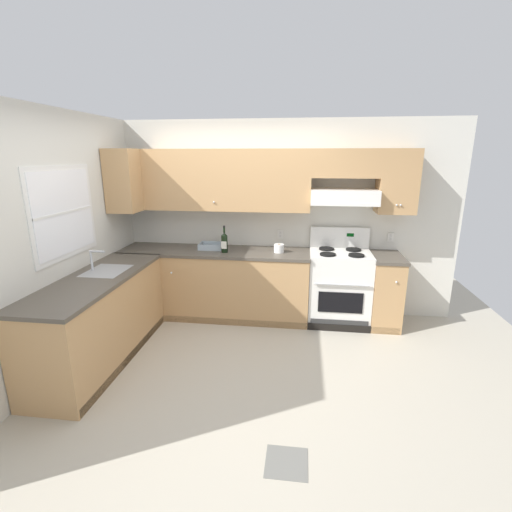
% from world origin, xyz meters
% --- Properties ---
extents(ground_plane, '(7.04, 7.04, 0.00)m').
position_xyz_m(ground_plane, '(0.00, 0.00, 0.00)').
color(ground_plane, '#B2AA99').
extents(floor_accent_tile, '(0.30, 0.30, 0.01)m').
position_xyz_m(floor_accent_tile, '(0.76, -1.15, 0.00)').
color(floor_accent_tile, slate).
rests_on(floor_accent_tile, ground_plane).
extents(wall_back, '(4.68, 0.57, 2.55)m').
position_xyz_m(wall_back, '(0.39, 1.53, 1.48)').
color(wall_back, silver).
rests_on(wall_back, ground_plane).
extents(wall_left, '(0.47, 4.00, 2.55)m').
position_xyz_m(wall_left, '(-1.59, 0.23, 1.34)').
color(wall_left, silver).
rests_on(wall_left, ground_plane).
extents(counter_back_run, '(3.60, 0.65, 0.91)m').
position_xyz_m(counter_back_run, '(-0.02, 1.24, 0.45)').
color(counter_back_run, tan).
rests_on(counter_back_run, ground_plane).
extents(counter_left_run, '(0.63, 1.91, 1.13)m').
position_xyz_m(counter_left_run, '(-1.24, -0.00, 0.46)').
color(counter_left_run, tan).
rests_on(counter_left_run, ground_plane).
extents(stove, '(0.76, 0.62, 1.20)m').
position_xyz_m(stove, '(1.31, 1.25, 0.48)').
color(stove, white).
rests_on(stove, ground_plane).
extents(wine_bottle, '(0.08, 0.08, 0.34)m').
position_xyz_m(wine_bottle, '(-0.15, 1.15, 1.04)').
color(wine_bottle, black).
rests_on(wine_bottle, counter_back_run).
extents(bowl, '(0.31, 0.24, 0.08)m').
position_xyz_m(bowl, '(-0.37, 1.31, 0.94)').
color(bowl, '#9EADB7').
rests_on(bowl, counter_back_run).
extents(paper_towel_roll, '(0.13, 0.13, 0.11)m').
position_xyz_m(paper_towel_roll, '(0.53, 1.24, 0.96)').
color(paper_towel_roll, white).
rests_on(paper_towel_roll, counter_back_run).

